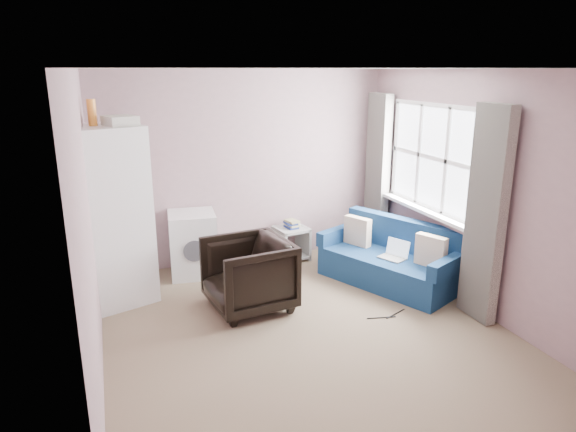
% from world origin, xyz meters
% --- Properties ---
extents(room, '(3.84, 4.24, 2.54)m').
position_xyz_m(room, '(0.02, 0.01, 1.25)').
color(room, '#7B6751').
rests_on(room, ground).
extents(armchair, '(0.87, 0.92, 0.85)m').
position_xyz_m(armchair, '(-0.39, 0.63, 0.43)').
color(armchair, black).
rests_on(armchair, ground).
extents(fridge, '(0.85, 0.84, 2.20)m').
position_xyz_m(fridge, '(-1.69, 1.33, 0.98)').
color(fridge, silver).
rests_on(fridge, ground).
extents(washing_machine, '(0.62, 0.62, 0.80)m').
position_xyz_m(washing_machine, '(-0.78, 1.79, 0.42)').
color(washing_machine, silver).
rests_on(washing_machine, ground).
extents(side_table, '(0.46, 0.46, 0.55)m').
position_xyz_m(side_table, '(0.55, 1.86, 0.26)').
color(side_table, '#969793').
rests_on(side_table, ground).
extents(sofa, '(1.39, 1.84, 0.75)m').
position_xyz_m(sofa, '(1.42, 0.72, 0.27)').
color(sofa, navy).
rests_on(sofa, ground).
extents(window_dressing, '(0.17, 2.62, 2.18)m').
position_xyz_m(window_dressing, '(1.78, 0.70, 1.11)').
color(window_dressing, white).
rests_on(window_dressing, ground).
extents(floor_cables, '(0.48, 0.13, 0.01)m').
position_xyz_m(floor_cables, '(0.93, -0.07, 0.01)').
color(floor_cables, black).
rests_on(floor_cables, ground).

